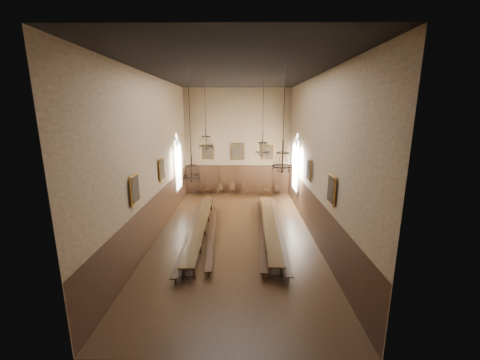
{
  "coord_description": "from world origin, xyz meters",
  "views": [
    {
      "loc": [
        0.43,
        -16.12,
        7.07
      ],
      "look_at": [
        0.28,
        1.5,
        2.96
      ],
      "focal_mm": 22.0,
      "sensor_mm": 36.0,
      "label": 1
    }
  ],
  "objects_px": {
    "chair_7": "(277,192)",
    "table_right": "(269,228)",
    "chair_1": "(208,191)",
    "chair_3": "(233,191)",
    "bench_right_inner": "(261,229)",
    "chair_6": "(266,192)",
    "chandelier_back_right": "(263,147)",
    "chandelier_front_right": "(282,160)",
    "table_left": "(201,229)",
    "chair_4": "(244,191)",
    "chandelier_front_left": "(192,169)",
    "bench_left_inner": "(213,229)",
    "bench_right_outer": "(279,230)",
    "chair_0": "(198,192)",
    "chair_2": "(220,191)",
    "chandelier_back_left": "(206,142)",
    "bench_left_outer": "(192,231)"
  },
  "relations": [
    {
      "from": "bench_left_inner",
      "to": "chair_6",
      "type": "distance_m",
      "value": 9.22
    },
    {
      "from": "bench_left_inner",
      "to": "chair_0",
      "type": "xyz_separation_m",
      "value": [
        -2.08,
        8.43,
        -0.02
      ]
    },
    {
      "from": "chair_3",
      "to": "chandelier_back_right",
      "type": "distance_m",
      "value": 7.83
    },
    {
      "from": "chair_7",
      "to": "chandelier_front_left",
      "type": "bearing_deg",
      "value": -123.35
    },
    {
      "from": "table_right",
      "to": "chair_3",
      "type": "height_order",
      "value": "chair_3"
    },
    {
      "from": "chair_7",
      "to": "chair_0",
      "type": "bearing_deg",
      "value": 172.1
    },
    {
      "from": "table_right",
      "to": "chandelier_front_right",
      "type": "distance_m",
      "value": 5.42
    },
    {
      "from": "table_right",
      "to": "bench_right_inner",
      "type": "bearing_deg",
      "value": 163.41
    },
    {
      "from": "chair_3",
      "to": "chair_0",
      "type": "bearing_deg",
      "value": 172.36
    },
    {
      "from": "chair_1",
      "to": "table_right",
      "type": "bearing_deg",
      "value": -55.45
    },
    {
      "from": "chair_3",
      "to": "chandelier_back_right",
      "type": "relative_size",
      "value": 0.22
    },
    {
      "from": "chair_0",
      "to": "bench_right_outer",
      "type": "bearing_deg",
      "value": -44.69
    },
    {
      "from": "chair_1",
      "to": "chair_3",
      "type": "height_order",
      "value": "chair_3"
    },
    {
      "from": "bench_right_inner",
      "to": "chair_6",
      "type": "xyz_separation_m",
      "value": [
        0.95,
        8.41,
        -0.01
      ]
    },
    {
      "from": "chandelier_front_left",
      "to": "chandelier_front_right",
      "type": "distance_m",
      "value": 4.26
    },
    {
      "from": "table_right",
      "to": "chair_0",
      "type": "xyz_separation_m",
      "value": [
        -5.42,
        8.59,
        -0.13
      ]
    },
    {
      "from": "chair_3",
      "to": "chandelier_front_left",
      "type": "height_order",
      "value": "chandelier_front_left"
    },
    {
      "from": "table_right",
      "to": "bench_right_outer",
      "type": "xyz_separation_m",
      "value": [
        0.58,
        0.03,
        -0.09
      ]
    },
    {
      "from": "chair_1",
      "to": "chair_3",
      "type": "distance_m",
      "value": 2.17
    },
    {
      "from": "chair_2",
      "to": "chair_7",
      "type": "bearing_deg",
      "value": 16.43
    },
    {
      "from": "chair_1",
      "to": "chandelier_front_left",
      "type": "height_order",
      "value": "chandelier_front_left"
    },
    {
      "from": "bench_right_outer",
      "to": "chair_2",
      "type": "relative_size",
      "value": 11.5
    },
    {
      "from": "bench_left_outer",
      "to": "table_right",
      "type": "bearing_deg",
      "value": 2.98
    },
    {
      "from": "chair_6",
      "to": "bench_left_inner",
      "type": "bearing_deg",
      "value": -98.87
    },
    {
      "from": "table_right",
      "to": "chair_3",
      "type": "relative_size",
      "value": 10.1
    },
    {
      "from": "bench_right_outer",
      "to": "chair_6",
      "type": "bearing_deg",
      "value": 90.65
    },
    {
      "from": "chair_1",
      "to": "bench_left_inner",
      "type": "bearing_deg",
      "value": -75.24
    },
    {
      "from": "chair_2",
      "to": "chandelier_back_left",
      "type": "xyz_separation_m",
      "value": [
        -0.4,
        -5.78,
        4.91
      ]
    },
    {
      "from": "bench_left_inner",
      "to": "chandelier_front_left",
      "type": "relative_size",
      "value": 2.01
    },
    {
      "from": "bench_left_outer",
      "to": "chair_7",
      "type": "relative_size",
      "value": 10.62
    },
    {
      "from": "chair_6",
      "to": "chandelier_back_left",
      "type": "xyz_separation_m",
      "value": [
        -4.4,
        -5.71,
        4.9
      ]
    },
    {
      "from": "chair_4",
      "to": "chair_6",
      "type": "distance_m",
      "value": 1.95
    },
    {
      "from": "bench_left_outer",
      "to": "chair_7",
      "type": "bearing_deg",
      "value": 55.77
    },
    {
      "from": "table_left",
      "to": "chair_4",
      "type": "height_order",
      "value": "chair_4"
    },
    {
      "from": "bench_right_outer",
      "to": "chandelier_back_left",
      "type": "relative_size",
      "value": 2.52
    },
    {
      "from": "chair_1",
      "to": "chandelier_front_right",
      "type": "relative_size",
      "value": 0.22
    },
    {
      "from": "bench_right_inner",
      "to": "chair_4",
      "type": "height_order",
      "value": "chair_4"
    },
    {
      "from": "chandelier_back_right",
      "to": "chandelier_front_right",
      "type": "bearing_deg",
      "value": -84.45
    },
    {
      "from": "table_left",
      "to": "chair_3",
      "type": "relative_size",
      "value": 9.97
    },
    {
      "from": "chair_7",
      "to": "chandelier_front_left",
      "type": "height_order",
      "value": "chandelier_front_left"
    },
    {
      "from": "bench_right_outer",
      "to": "chair_2",
      "type": "bearing_deg",
      "value": 115.5
    },
    {
      "from": "chair_4",
      "to": "chandelier_front_right",
      "type": "distance_m",
      "value": 12.49
    },
    {
      "from": "chair_6",
      "to": "chair_7",
      "type": "height_order",
      "value": "chair_7"
    },
    {
      "from": "chair_7",
      "to": "table_right",
      "type": "bearing_deg",
      "value": -106.97
    },
    {
      "from": "chair_1",
      "to": "chandelier_front_left",
      "type": "xyz_separation_m",
      "value": [
        0.6,
        -11.07,
        4.15
      ]
    },
    {
      "from": "table_right",
      "to": "bench_right_outer",
      "type": "height_order",
      "value": "table_right"
    },
    {
      "from": "chair_3",
      "to": "chair_6",
      "type": "height_order",
      "value": "chair_3"
    },
    {
      "from": "bench_right_inner",
      "to": "chair_7",
      "type": "bearing_deg",
      "value": 76.94
    },
    {
      "from": "bench_right_outer",
      "to": "chandelier_front_right",
      "type": "distance_m",
      "value": 5.52
    },
    {
      "from": "bench_left_inner",
      "to": "chair_2",
      "type": "distance_m",
      "value": 8.47
    }
  ]
}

